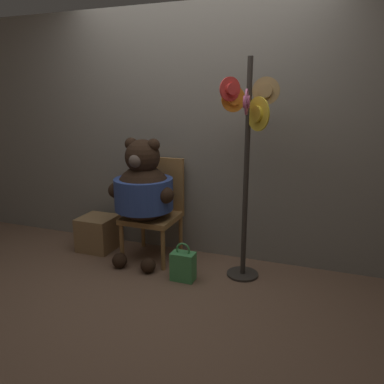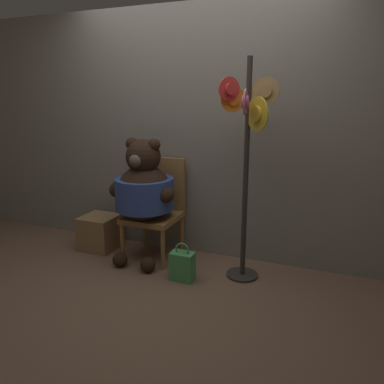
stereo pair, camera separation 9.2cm
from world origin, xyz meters
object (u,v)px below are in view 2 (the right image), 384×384
handbag_on_ground (182,265)px  teddy_bear (144,190)px  chair (156,206)px  hat_display_rack (247,154)px

handbag_on_ground → teddy_bear: bearing=153.2°
chair → hat_display_rack: bearing=-12.6°
chair → hat_display_rack: hat_display_rack is taller
hat_display_rack → teddy_bear: bearing=177.7°
chair → hat_display_rack: size_ratio=0.52×
chair → handbag_on_ground: (0.46, -0.42, -0.37)m
chair → teddy_bear: (-0.04, -0.17, 0.20)m
hat_display_rack → chair: bearing=167.4°
hat_display_rack → handbag_on_ground: 1.10m
chair → hat_display_rack: (0.94, -0.21, 0.60)m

